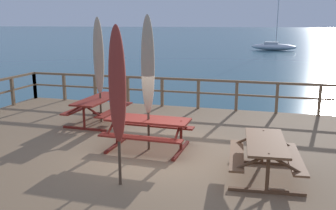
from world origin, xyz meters
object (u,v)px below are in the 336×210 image
object	(u,v)px
patio_umbrella_short_mid	(117,86)
sailboat_distant	(273,47)
patio_umbrella_tall_mid_right	(99,56)
picnic_table_back_left	(148,127)
picnic_table_mid_centre	(98,104)
picnic_table_mid_left	(265,151)
patio_umbrella_short_front	(148,66)

from	to	relation	value
patio_umbrella_short_mid	sailboat_distant	size ratio (longest dim) A/B	0.39
patio_umbrella_tall_mid_right	sailboat_distant	distance (m)	43.01
picnic_table_back_left	picnic_table_mid_centre	bearing A→B (deg)	139.71
picnic_table_back_left	sailboat_distant	world-z (taller)	sailboat_distant
picnic_table_mid_left	patio_umbrella_short_front	xyz separation A→B (m)	(-2.79, 0.96, 1.51)
picnic_table_back_left	patio_umbrella_tall_mid_right	distance (m)	3.33
picnic_table_mid_left	patio_umbrella_tall_mid_right	xyz separation A→B (m)	(-5.06, 3.00, 1.50)
picnic_table_mid_left	patio_umbrella_short_front	world-z (taller)	patio_umbrella_short_front
picnic_table_mid_centre	patio_umbrella_short_mid	world-z (taller)	patio_umbrella_short_mid
patio_umbrella_tall_mid_right	sailboat_distant	size ratio (longest dim) A/B	0.42
patio_umbrella_short_mid	patio_umbrella_short_front	xyz separation A→B (m)	(-0.12, 2.08, 0.14)
picnic_table_mid_centre	patio_umbrella_short_front	bearing A→B (deg)	-40.76
picnic_table_mid_centre	sailboat_distant	world-z (taller)	sailboat_distant
picnic_table_back_left	picnic_table_mid_centre	world-z (taller)	same
patio_umbrella_short_mid	picnic_table_back_left	bearing A→B (deg)	94.09
picnic_table_back_left	picnic_table_mid_left	bearing A→B (deg)	-19.96
picnic_table_mid_left	patio_umbrella_short_mid	xyz separation A→B (m)	(-2.67, -1.11, 1.38)
patio_umbrella_short_front	patio_umbrella_tall_mid_right	bearing A→B (deg)	138.12
patio_umbrella_short_mid	patio_umbrella_tall_mid_right	bearing A→B (deg)	120.13
picnic_table_mid_centre	patio_umbrella_short_front	distance (m)	3.42
picnic_table_mid_left	sailboat_distant	xyz separation A→B (m)	(0.08, 45.64, -0.71)
patio_umbrella_short_mid	sailboat_distant	world-z (taller)	sailboat_distant
picnic_table_back_left	sailboat_distant	size ratio (longest dim) A/B	0.27
picnic_table_mid_left	picnic_table_mid_centre	size ratio (longest dim) A/B	0.89
picnic_table_mid_left	patio_umbrella_short_front	distance (m)	3.32
patio_umbrella_short_front	picnic_table_mid_centre	bearing A→B (deg)	139.24
patio_umbrella_short_front	patio_umbrella_tall_mid_right	distance (m)	3.05
patio_umbrella_short_front	sailboat_distant	size ratio (longest dim) A/B	0.42
picnic_table_mid_centre	patio_umbrella_tall_mid_right	xyz separation A→B (m)	(0.06, 0.02, 1.49)
picnic_table_mid_left	picnic_table_back_left	distance (m)	3.00
picnic_table_mid_centre	patio_umbrella_short_mid	bearing A→B (deg)	-59.07
sailboat_distant	patio_umbrella_short_mid	bearing A→B (deg)	-93.37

